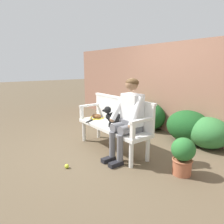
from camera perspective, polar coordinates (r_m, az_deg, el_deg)
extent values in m
plane|color=brown|center=(3.88, 0.00, -10.44)|extent=(40.00, 40.00, 0.00)
cube|color=#936651|center=(4.95, 17.57, 6.27)|extent=(8.00, 0.30, 2.05)
ellipsoid|color=#194C1E|center=(4.46, 20.46, -3.76)|extent=(0.90, 0.77, 0.65)
ellipsoid|color=#337538|center=(4.29, 25.28, -5.23)|extent=(0.79, 0.72, 0.59)
ellipsoid|color=#286B2D|center=(5.40, 6.30, -0.45)|extent=(1.04, 0.81, 0.61)
ellipsoid|color=#194C1E|center=(5.09, 10.29, -1.02)|extent=(0.87, 0.63, 0.68)
cube|color=white|center=(3.73, 0.00, -4.20)|extent=(1.61, 0.48, 0.06)
cylinder|color=white|center=(4.29, -7.82, -5.36)|extent=(0.07, 0.07, 0.41)
cylinder|color=white|center=(3.18, 5.39, -11.83)|extent=(0.07, 0.07, 0.41)
cylinder|color=white|center=(4.46, -3.77, -4.54)|extent=(0.07, 0.07, 0.41)
cylinder|color=white|center=(3.42, 9.94, -10.19)|extent=(0.07, 0.07, 0.41)
cube|color=white|center=(3.79, 2.54, 0.12)|extent=(1.61, 0.05, 0.46)
cube|color=white|center=(3.75, 2.58, 3.86)|extent=(1.65, 0.06, 0.04)
cube|color=white|center=(4.21, -8.47, -0.28)|extent=(0.06, 0.06, 0.24)
cube|color=white|center=(4.28, -6.18, 1.91)|extent=(0.06, 0.48, 0.04)
cube|color=white|center=(3.00, 5.77, -5.46)|extent=(0.06, 0.06, 0.24)
cube|color=white|center=(3.10, 8.55, -2.27)|extent=(0.06, 0.48, 0.04)
cube|color=black|center=(3.42, -1.03, -13.08)|extent=(0.10, 0.24, 0.07)
cylinder|color=slate|center=(3.37, 0.07, -8.96)|extent=(0.10, 0.10, 0.42)
cylinder|color=slate|center=(3.37, 2.18, -4.10)|extent=(0.15, 0.31, 0.15)
cube|color=black|center=(3.28, 1.10, -14.29)|extent=(0.10, 0.24, 0.07)
cylinder|color=slate|center=(3.22, 2.25, -10.00)|extent=(0.10, 0.10, 0.42)
cylinder|color=slate|center=(3.23, 4.43, -4.90)|extent=(0.15, 0.31, 0.15)
cube|color=slate|center=(3.39, 5.29, -3.69)|extent=(0.32, 0.24, 0.20)
cube|color=white|center=(3.34, 5.63, 0.65)|extent=(0.34, 0.22, 0.52)
cylinder|color=white|center=(3.42, 1.84, 1.32)|extent=(0.14, 0.32, 0.45)
sphere|color=#936B4C|center=(3.41, 0.09, -2.15)|extent=(0.09, 0.09, 0.09)
cylinder|color=white|center=(3.11, 6.70, 0.11)|extent=(0.14, 0.32, 0.45)
sphere|color=#936B4C|center=(3.07, 5.30, -3.88)|extent=(0.09, 0.09, 0.09)
sphere|color=#936B4C|center=(3.27, 5.53, 7.66)|extent=(0.20, 0.20, 0.20)
ellipsoid|color=#51381E|center=(3.27, 5.67, 8.19)|extent=(0.21, 0.21, 0.14)
cylinder|color=black|center=(3.71, -0.53, -3.25)|extent=(0.04, 0.04, 0.07)
cylinder|color=black|center=(3.62, -0.72, -3.65)|extent=(0.04, 0.04, 0.07)
cylinder|color=black|center=(3.70, 1.84, -3.32)|extent=(0.04, 0.04, 0.07)
cylinder|color=black|center=(3.61, 1.71, -3.73)|extent=(0.04, 0.04, 0.07)
ellipsoid|color=black|center=(3.63, 0.58, -1.64)|extent=(0.30, 0.30, 0.21)
sphere|color=black|center=(3.63, -0.83, -1.34)|extent=(0.12, 0.12, 0.12)
sphere|color=black|center=(3.61, -1.24, 0.59)|extent=(0.13, 0.13, 0.13)
ellipsoid|color=black|center=(3.62, -2.15, 0.41)|extent=(0.09, 0.09, 0.05)
ellipsoid|color=black|center=(3.66, -0.99, 0.63)|extent=(0.05, 0.05, 0.09)
ellipsoid|color=black|center=(3.56, -1.23, 0.27)|extent=(0.05, 0.05, 0.09)
sphere|color=black|center=(3.61, 2.51, -1.06)|extent=(0.06, 0.06, 0.06)
torus|color=yellow|center=(4.25, -4.19, -1.59)|extent=(0.39, 0.39, 0.02)
cylinder|color=silver|center=(4.25, -4.19, -1.68)|extent=(0.25, 0.25, 0.00)
cube|color=yellow|center=(4.11, -5.32, -2.04)|extent=(0.06, 0.08, 0.02)
cylinder|color=black|center=(3.99, -6.33, -2.50)|extent=(0.13, 0.21, 0.03)
ellipsoid|color=brown|center=(4.23, -4.29, -1.16)|extent=(0.26, 0.23, 0.09)
sphere|color=#CCDB33|center=(3.29, -12.52, -14.56)|extent=(0.07, 0.07, 0.07)
cylinder|color=#A85B3D|center=(3.19, 18.94, -14.34)|extent=(0.26, 0.26, 0.22)
torus|color=#A85B3D|center=(3.14, 19.08, -12.56)|extent=(0.29, 0.29, 0.02)
ellipsoid|color=#286B2D|center=(3.08, 19.30, -9.79)|extent=(0.33, 0.33, 0.33)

